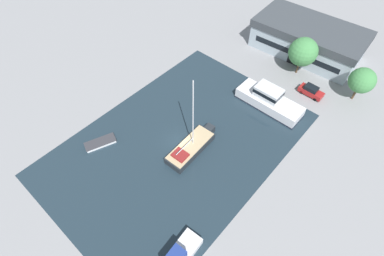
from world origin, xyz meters
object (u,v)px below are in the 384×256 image
at_px(motor_cruiser, 269,100).
at_px(parked_car, 311,91).
at_px(warehouse_building, 308,39).
at_px(small_dinghy, 100,143).
at_px(sailboat_moored, 191,147).
at_px(quay_tree_by_water, 362,81).
at_px(quay_tree_near_building, 303,52).

bearing_deg(motor_cruiser, parked_car, -29.30).
relative_size(warehouse_building, small_dinghy, 4.27).
height_order(sailboat_moored, small_dinghy, sailboat_moored).
xyz_separation_m(warehouse_building, quay_tree_by_water, (12.71, -6.64, 1.16)).
xyz_separation_m(warehouse_building, sailboat_moored, (-0.70, -33.13, -2.19)).
xyz_separation_m(sailboat_moored, small_dinghy, (-10.95, -8.31, -0.44)).
relative_size(warehouse_building, motor_cruiser, 1.87).
relative_size(quay_tree_by_water, parked_car, 1.47).
height_order(parked_car, small_dinghy, parked_car).
bearing_deg(sailboat_moored, parked_car, 68.78).
bearing_deg(motor_cruiser, quay_tree_near_building, 3.70).
height_order(quay_tree_by_water, parked_car, quay_tree_by_water).
relative_size(quay_tree_near_building, parked_car, 1.69).
bearing_deg(quay_tree_near_building, warehouse_building, 107.03).
bearing_deg(quay_tree_near_building, motor_cruiser, -86.30).
height_order(quay_tree_near_building, motor_cruiser, quay_tree_near_building).
xyz_separation_m(quay_tree_by_water, motor_cruiser, (-9.90, -11.16, -2.72)).
bearing_deg(quay_tree_by_water, sailboat_moored, -116.85).
bearing_deg(parked_car, warehouse_building, -146.33).
bearing_deg(quay_tree_near_building, small_dinghy, -111.68).
distance_m(quay_tree_by_water, sailboat_moored, 29.87).
xyz_separation_m(warehouse_building, quay_tree_near_building, (2.10, -6.86, 1.68)).
bearing_deg(small_dinghy, quay_tree_by_water, -103.83).
height_order(quay_tree_near_building, parked_car, quay_tree_near_building).
relative_size(quay_tree_by_water, motor_cruiser, 0.55).
xyz_separation_m(warehouse_building, parked_car, (6.84, -10.62, -2.04)).
height_order(quay_tree_by_water, sailboat_moored, sailboat_moored).
distance_m(warehouse_building, quay_tree_near_building, 7.37).
distance_m(parked_car, sailboat_moored, 23.74).
distance_m(quay_tree_near_building, parked_car, 7.09).
height_order(quay_tree_near_building, small_dinghy, quay_tree_near_building).
bearing_deg(warehouse_building, sailboat_moored, -94.60).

